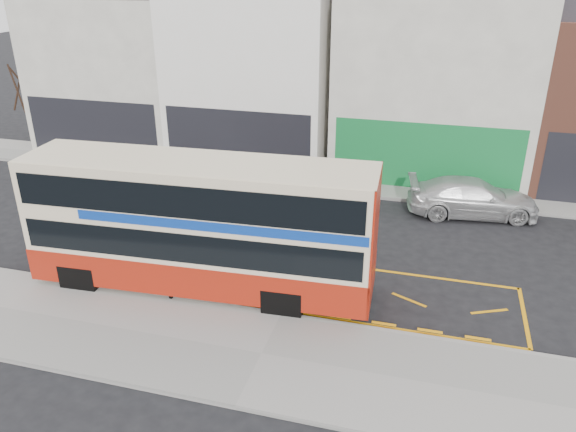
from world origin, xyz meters
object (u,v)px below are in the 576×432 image
(car_silver, at_px, (175,175))
(street_tree_left, at_px, (27,75))
(double_decker_bus, at_px, (201,224))
(car_white, at_px, (473,198))
(car_grey, at_px, (326,179))
(street_tree_right, at_px, (472,106))
(bus_stop_post, at_px, (168,249))

(car_silver, distance_m, street_tree_left, 11.83)
(double_decker_bus, bearing_deg, car_silver, 118.59)
(double_decker_bus, relative_size, car_white, 2.07)
(car_white, relative_size, street_tree_left, 0.90)
(car_grey, xyz_separation_m, street_tree_left, (-17.36, 2.73, 3.35))
(double_decker_bus, xyz_separation_m, car_white, (8.43, 8.29, -1.50))
(car_grey, xyz_separation_m, car_white, (6.37, -0.82, 0.13))
(car_grey, bearing_deg, street_tree_left, 65.73)
(double_decker_bus, distance_m, car_grey, 9.49)
(double_decker_bus, relative_size, street_tree_right, 1.94)
(car_white, bearing_deg, car_grey, 73.87)
(double_decker_bus, relative_size, car_grey, 2.84)
(double_decker_bus, height_order, car_silver, double_decker_bus)
(double_decker_bus, relative_size, street_tree_left, 1.87)
(street_tree_left, bearing_deg, bus_stop_post, -41.37)
(car_grey, height_order, street_tree_left, street_tree_left)
(double_decker_bus, xyz_separation_m, car_silver, (-4.72, 7.70, -1.61))
(double_decker_bus, relative_size, bus_stop_post, 3.80)
(double_decker_bus, distance_m, street_tree_left, 19.42)
(bus_stop_post, distance_m, street_tree_left, 19.66)
(bus_stop_post, xyz_separation_m, street_tree_right, (8.72, 12.52, 1.94))
(bus_stop_post, xyz_separation_m, street_tree_left, (-14.67, 12.92, 2.10))
(car_silver, relative_size, street_tree_left, 0.66)
(double_decker_bus, height_order, street_tree_right, street_tree_right)
(bus_stop_post, height_order, street_tree_left, street_tree_left)
(double_decker_bus, distance_m, car_silver, 9.17)
(car_silver, distance_m, car_grey, 6.93)
(double_decker_bus, distance_m, street_tree_right, 14.10)
(street_tree_left, bearing_deg, double_decker_bus, -37.75)
(double_decker_bus, xyz_separation_m, street_tree_right, (8.09, 11.44, 1.56))
(bus_stop_post, bearing_deg, car_silver, 119.51)
(double_decker_bus, bearing_deg, street_tree_left, 139.31)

